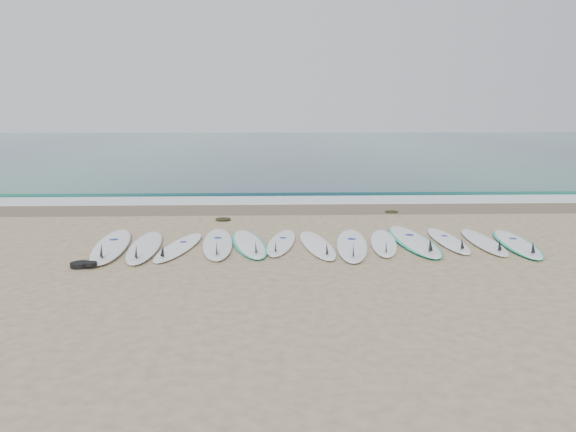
{
  "coord_description": "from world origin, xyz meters",
  "views": [
    {
      "loc": [
        -0.92,
        -10.35,
        2.49
      ],
      "look_at": [
        -0.52,
        0.96,
        0.4
      ],
      "focal_mm": 35.0,
      "sensor_mm": 36.0,
      "label": 1
    }
  ],
  "objects_px": {
    "surfboard_6": "(318,245)",
    "leash_coil": "(83,265)",
    "surfboard_0": "(111,246)",
    "surfboard_12": "(517,244)"
  },
  "relations": [
    {
      "from": "surfboard_12",
      "to": "leash_coil",
      "type": "distance_m",
      "value": 7.84
    },
    {
      "from": "surfboard_6",
      "to": "leash_coil",
      "type": "relative_size",
      "value": 5.34
    },
    {
      "from": "surfboard_6",
      "to": "leash_coil",
      "type": "height_order",
      "value": "surfboard_6"
    },
    {
      "from": "surfboard_0",
      "to": "surfboard_12",
      "type": "height_order",
      "value": "surfboard_0"
    },
    {
      "from": "surfboard_0",
      "to": "leash_coil",
      "type": "xyz_separation_m",
      "value": [
        -0.11,
        -1.26,
        -0.01
      ]
    },
    {
      "from": "surfboard_6",
      "to": "surfboard_12",
      "type": "xyz_separation_m",
      "value": [
        3.79,
        -0.01,
        -0.01
      ]
    },
    {
      "from": "surfboard_0",
      "to": "surfboard_6",
      "type": "relative_size",
      "value": 1.19
    },
    {
      "from": "surfboard_0",
      "to": "leash_coil",
      "type": "bearing_deg",
      "value": -101.71
    },
    {
      "from": "leash_coil",
      "to": "surfboard_6",
      "type": "bearing_deg",
      "value": 17.32
    },
    {
      "from": "surfboard_12",
      "to": "surfboard_0",
      "type": "bearing_deg",
      "value": -172.88
    }
  ]
}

